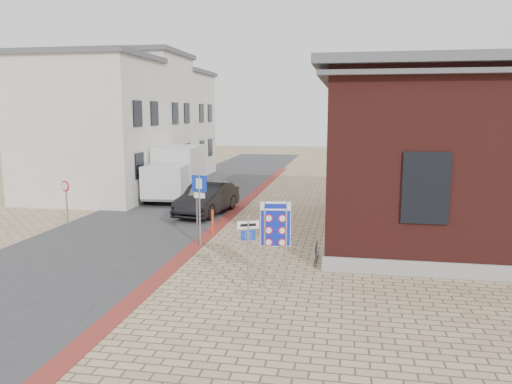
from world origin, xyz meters
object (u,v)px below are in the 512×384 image
Objects in this scene: box_truck at (176,172)px; essen_sign at (248,244)px; sedan at (207,198)px; border_sign at (276,226)px; parking_sign at (199,196)px; bollard at (213,222)px.

essen_sign is (7.25, -14.74, -0.10)m from box_truck.
sedan is 11.12m from border_sign.
box_truck is at bearing 126.68° from parking_sign.
border_sign is 0.91× the size of parking_sign.
box_truck is (-3.05, 4.07, 0.78)m from sedan.
parking_sign is (-2.80, 4.70, 0.47)m from essen_sign.
border_sign is at bearing 24.38° from essen_sign.
border_sign reaches higher than sedan.
box_truck reaches higher than bollard.
border_sign is 6.86m from bollard.
essen_sign is at bearing -67.41° from box_truck.
box_truck is at bearing 118.38° from bollard.
parking_sign reaches higher than bollard.
box_truck reaches higher than sedan.
sedan is 5.15m from box_truck.
box_truck is 2.33× the size of border_sign.
border_sign is (4.86, -9.95, 1.04)m from sedan.
parking_sign is 2.29m from bollard.
parking_sign is at bearing -69.70° from box_truck.
bollard is (-0.00, 1.80, -1.42)m from parking_sign.
bollard is (1.40, -4.17, -0.26)m from sedan.
border_sign is at bearing -56.14° from sedan.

